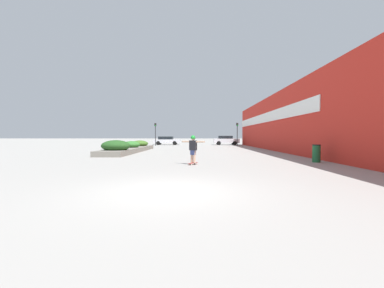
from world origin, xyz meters
name	(u,v)px	position (x,y,z in m)	size (l,w,h in m)	color
ground_plane	(169,191)	(0.00, 0.00, 0.00)	(300.00, 300.00, 0.00)	gray
building_wall_right	(287,120)	(8.77, 16.38, 2.92)	(0.67, 43.62, 5.82)	red
planter_box	(130,148)	(-5.74, 17.10, 0.42)	(2.30, 13.03, 1.20)	slate
skateboard	(193,163)	(0.53, 6.48, 0.07)	(0.53, 0.77, 0.09)	maroon
skateboarder	(193,146)	(0.53, 6.48, 0.98)	(1.23, 0.74, 1.46)	tan
trash_bin	(316,153)	(7.61, 7.90, 0.52)	(0.47, 0.47, 1.03)	#1E5B33
car_leftmost	(167,140)	(-4.66, 36.80, 0.76)	(4.51, 1.89, 1.43)	silver
car_center_left	(226,140)	(5.48, 36.70, 0.82)	(4.28, 1.88, 1.55)	silver
car_center_right	(289,140)	(17.30, 40.06, 0.81)	(3.98, 1.87, 1.58)	maroon
traffic_light_left	(155,130)	(-5.94, 32.86, 2.40)	(0.28, 0.30, 3.53)	black
traffic_light_right	(237,130)	(6.69, 32.12, 2.39)	(0.28, 0.30, 3.51)	black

